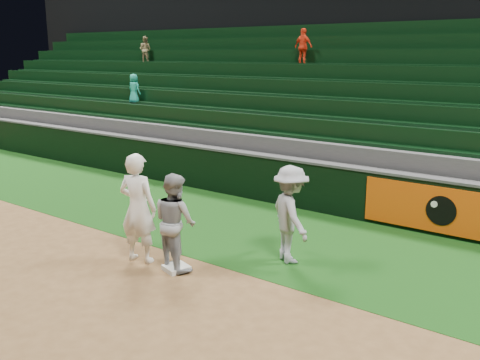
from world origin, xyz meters
name	(u,v)px	position (x,y,z in m)	size (l,w,h in m)	color
ground	(159,273)	(0.00, 0.00, 0.00)	(70.00, 70.00, 0.00)	brown
foul_grass	(256,230)	(0.00, 3.00, 0.00)	(36.00, 4.20, 0.01)	#0F370D
first_base	(176,268)	(0.16, 0.29, 0.05)	(0.41, 0.41, 0.09)	silver
first_baseman	(138,208)	(-0.72, 0.22, 1.04)	(0.76, 0.50, 2.08)	white
baserunner	(175,222)	(0.06, 0.39, 0.89)	(0.86, 0.67, 1.77)	#909399
base_coach	(291,214)	(1.57, 1.91, 0.93)	(1.19, 0.68, 1.84)	#9A9DA7
field_wall	(307,184)	(0.03, 5.20, 0.63)	(36.00, 0.45, 1.25)	black
stadium_seating	(371,126)	(0.00, 8.97, 1.70)	(36.00, 5.95, 5.60)	#393A3C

